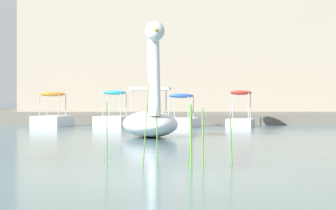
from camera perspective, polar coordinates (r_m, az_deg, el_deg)
name	(u,v)px	position (r m, az deg, el deg)	size (l,w,h in m)	color
ground_plane	(152,177)	(9.90, -1.36, -6.21)	(523.86, 523.86, 0.00)	slate
shore_bank_far	(194,114)	(43.53, 2.23, -0.81)	(116.93, 25.79, 0.44)	#6B665B
swan_boat	(150,116)	(20.47, -1.52, -0.95)	(2.30, 3.52, 3.46)	white
pedal_boat_red	(241,116)	(28.82, 6.26, -0.91)	(1.36, 2.04, 1.58)	white
pedal_boat_blue	(181,117)	(28.39, 1.14, -1.02)	(1.66, 2.35, 1.44)	white
pedal_boat_cyan	(115,117)	(28.96, -4.62, -1.05)	(1.64, 2.27, 1.58)	white
pedal_boat_orange	(53,117)	(29.23, -9.90, -1.01)	(1.47, 2.41, 1.51)	white
parked_van	(271,96)	(44.49, 8.89, 0.73)	(4.72, 1.96, 1.77)	silver
apartment_block	(196,35)	(46.34, 2.43, 6.05)	(22.77, 10.68, 10.52)	#B2A893
reed_clump_foreground	(181,136)	(11.21, 1.16, -2.65)	(2.15, 0.66, 1.44)	#568E38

